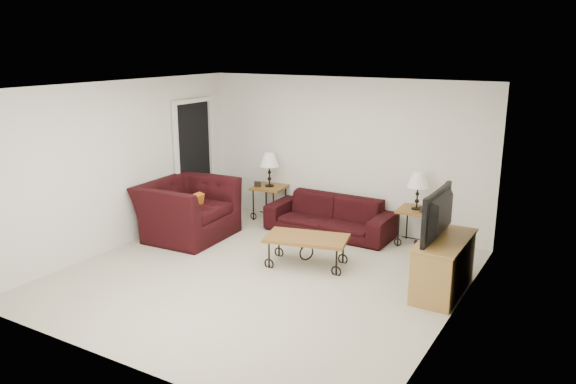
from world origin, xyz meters
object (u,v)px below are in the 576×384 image
(armchair, at_px, (188,210))
(tv_stand, at_px, (443,266))
(side_table_left, at_px, (270,202))
(backpack, at_px, (423,241))
(lamp_right, at_px, (418,191))
(television, at_px, (445,215))
(lamp_left, at_px, (269,170))
(side_table_right, at_px, (415,227))
(sofa, at_px, (330,216))
(coffee_table, at_px, (306,251))

(armchair, xyz_separation_m, tv_stand, (4.11, -0.02, -0.10))
(side_table_left, distance_m, backpack, 2.88)
(lamp_right, xyz_separation_m, backpack, (0.22, -0.29, -0.67))
(side_table_left, xyz_separation_m, television, (3.47, -1.49, 0.71))
(side_table_left, distance_m, lamp_left, 0.60)
(side_table_left, distance_m, television, 3.84)
(armchair, relative_size, television, 1.32)
(lamp_left, height_order, tv_stand, lamp_left)
(side_table_left, bearing_deg, armchair, -112.76)
(side_table_left, distance_m, tv_stand, 3.79)
(armchair, bearing_deg, television, -93.32)
(tv_stand, height_order, backpack, tv_stand)
(side_table_left, height_order, tv_stand, tv_stand)
(television, bearing_deg, side_table_right, -151.26)
(lamp_left, bearing_deg, sofa, -8.07)
(sofa, relative_size, side_table_right, 3.59)
(lamp_right, height_order, coffee_table, lamp_right)
(side_table_right, xyz_separation_m, lamp_left, (-2.65, 0.00, 0.61))
(side_table_right, height_order, television, television)
(armchair, bearing_deg, lamp_left, -25.79)
(side_table_left, relative_size, armchair, 0.43)
(coffee_table, bearing_deg, sofa, 103.41)
(lamp_left, distance_m, lamp_right, 2.65)
(coffee_table, xyz_separation_m, television, (1.86, 0.09, 0.80))
(sofa, bearing_deg, side_table_right, 7.44)
(side_table_right, xyz_separation_m, lamp_right, (0.00, 0.00, 0.58))
(lamp_right, relative_size, tv_stand, 0.49)
(television, bearing_deg, coffee_table, -87.27)
(backpack, bearing_deg, side_table_left, 162.65)
(side_table_left, xyz_separation_m, armchair, (-0.62, -1.47, 0.15))
(side_table_left, relative_size, television, 0.57)
(backpack, bearing_deg, lamp_left, 162.65)
(television, bearing_deg, armchair, -90.29)
(side_table_left, bearing_deg, coffee_table, -44.60)
(lamp_right, distance_m, television, 1.71)
(sofa, height_order, television, television)
(side_table_right, bearing_deg, lamp_right, 0.00)
(lamp_right, height_order, backpack, lamp_right)
(sofa, bearing_deg, backpack, -4.01)
(side_table_right, distance_m, tv_stand, 1.71)
(side_table_left, distance_m, lamp_right, 2.71)
(side_table_left, xyz_separation_m, side_table_right, (2.65, -0.00, -0.01))
(lamp_right, bearing_deg, side_table_right, 0.00)
(side_table_left, bearing_deg, backpack, -5.82)
(side_table_right, bearing_deg, television, -61.26)
(armchair, bearing_deg, tv_stand, -93.32)
(armchair, distance_m, television, 4.12)
(tv_stand, bearing_deg, sofa, 149.36)
(side_table_left, relative_size, lamp_left, 1.00)
(television, bearing_deg, side_table_left, -113.30)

